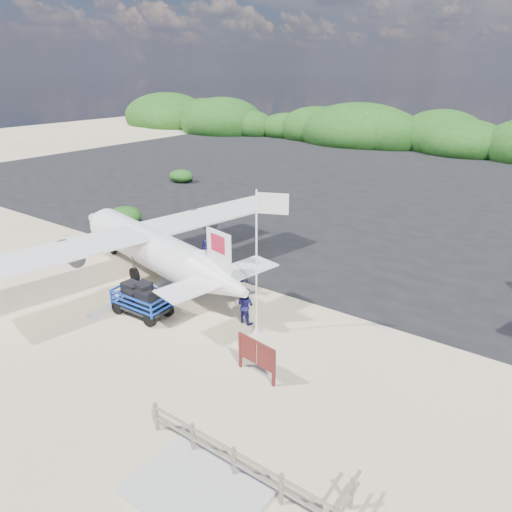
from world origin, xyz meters
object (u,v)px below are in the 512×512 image
(crew_a, at_px, (206,254))
(aircraft_small, at_px, (337,182))
(crew_b, at_px, (245,305))
(crew_c, at_px, (239,278))
(baggage_cart, at_px, (143,315))
(signboard, at_px, (257,376))
(flagpole, at_px, (256,332))

(crew_a, height_order, aircraft_small, crew_a)
(crew_b, xyz_separation_m, crew_c, (-1.82, 1.97, 0.07))
(baggage_cart, xyz_separation_m, crew_a, (-0.93, 5.47, 0.93))
(signboard, bearing_deg, crew_a, 149.06)
(flagpole, height_order, crew_b, flagpole)
(crew_c, bearing_deg, aircraft_small, -70.51)
(signboard, relative_size, crew_a, 0.99)
(aircraft_small, bearing_deg, flagpole, 76.72)
(aircraft_small, bearing_deg, signboard, 78.22)
(crew_b, height_order, crew_c, crew_c)
(baggage_cart, xyz_separation_m, crew_c, (2.37, 4.12, 0.90))
(flagpole, relative_size, signboard, 3.34)
(flagpole, relative_size, crew_b, 3.70)
(crew_a, distance_m, crew_b, 6.10)
(flagpole, distance_m, aircraft_small, 29.12)
(flagpole, xyz_separation_m, crew_b, (-0.85, 0.37, 0.83))
(crew_a, bearing_deg, crew_c, 158.81)
(crew_c, relative_size, aircraft_small, 0.24)
(baggage_cart, bearing_deg, signboard, -7.63)
(baggage_cart, bearing_deg, aircraft_small, 97.02)
(baggage_cart, height_order, crew_c, crew_c)
(crew_a, relative_size, aircraft_small, 0.24)
(signboard, bearing_deg, crew_b, 140.11)
(crew_b, relative_size, crew_c, 0.92)
(aircraft_small, bearing_deg, crew_c, 72.87)
(signboard, bearing_deg, baggage_cart, -178.14)
(crew_b, bearing_deg, crew_a, -29.16)
(crew_c, bearing_deg, flagpole, 142.90)
(signboard, xyz_separation_m, crew_b, (-2.60, 2.84, 0.83))
(crew_b, relative_size, aircraft_small, 0.22)
(crew_c, height_order, aircraft_small, crew_c)
(crew_b, bearing_deg, aircraft_small, -68.33)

